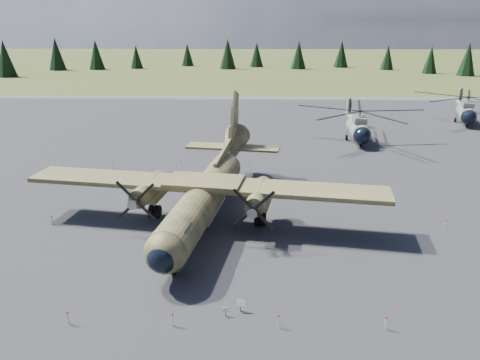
{
  "coord_description": "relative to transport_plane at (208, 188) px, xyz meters",
  "views": [
    {
      "loc": [
        0.45,
        -35.84,
        16.53
      ],
      "look_at": [
        -0.61,
        2.0,
        3.5
      ],
      "focal_mm": 35.0,
      "sensor_mm": 36.0,
      "label": 1
    }
  ],
  "objects": [
    {
      "name": "apron",
      "position": [
        3.38,
        8.31,
        -2.87
      ],
      "size": [
        120.0,
        120.0,
        0.04
      ],
      "primitive_type": "cube",
      "color": "#59595E",
      "rests_on": "ground"
    },
    {
      "name": "helicopter_mid",
      "position": [
        39.18,
        40.38,
        0.42
      ],
      "size": [
        22.56,
        23.13,
        4.64
      ],
      "rotation": [
        0.0,
        0.0,
        -0.28
      ],
      "color": "gray",
      "rests_on": "ground"
    },
    {
      "name": "transport_plane",
      "position": [
        0.0,
        0.0,
        0.0
      ],
      "size": [
        30.3,
        27.31,
        9.97
      ],
      "rotation": [
        0.0,
        0.0,
        -0.15
      ],
      "color": "#424324",
      "rests_on": "ground"
    },
    {
      "name": "helicopter_near",
      "position": [
        18.66,
        27.52,
        0.45
      ],
      "size": [
        19.3,
        22.14,
        4.68
      ],
      "rotation": [
        0.0,
        0.0,
        -0.05
      ],
      "color": "gray",
      "rests_on": "ground"
    },
    {
      "name": "ground",
      "position": [
        3.38,
        -1.69,
        -2.87
      ],
      "size": [
        500.0,
        500.0,
        0.0
      ],
      "primitive_type": "plane",
      "color": "#495124",
      "rests_on": "ground"
    },
    {
      "name": "treeline",
      "position": [
        4.46,
        -3.11,
        1.87
      ],
      "size": [
        291.94,
        290.33,
        10.97
      ],
      "color": "black",
      "rests_on": "ground"
    },
    {
      "name": "info_placard_left",
      "position": [
        2.33,
        -14.21,
        -2.46
      ],
      "size": [
        0.41,
        0.24,
        0.61
      ],
      "rotation": [
        0.0,
        0.0,
        0.22
      ],
      "color": "gray",
      "rests_on": "ground"
    },
    {
      "name": "barrier_fence",
      "position": [
        2.92,
        -1.77,
        -2.36
      ],
      "size": [
        33.12,
        29.62,
        0.85
      ],
      "color": "white",
      "rests_on": "ground"
    },
    {
      "name": "info_placard_right",
      "position": [
        3.2,
        -13.7,
        -2.34
      ],
      "size": [
        0.5,
        0.22,
        0.78
      ],
      "rotation": [
        0.0,
        0.0,
        0.03
      ],
      "color": "gray",
      "rests_on": "ground"
    }
  ]
}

